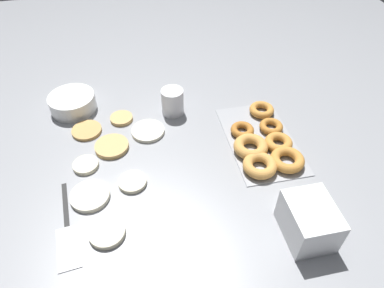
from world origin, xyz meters
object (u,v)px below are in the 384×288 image
pancake_4 (90,196)px  spatula (68,237)px  pancake_1 (148,131)px  paper_cup (173,102)px  pancake_3 (112,146)px  pancake_2 (107,232)px  pancake_5 (87,130)px  pancake_6 (121,118)px  container_stack (309,221)px  pancake_0 (133,182)px  batter_bowl (73,103)px  donut_tray (264,143)px  pancake_7 (86,165)px

pancake_4 → spatula: 0.14m
pancake_1 → spatula: size_ratio=0.40×
pancake_4 → paper_cup: (0.35, -0.30, 0.04)m
pancake_3 → pancake_2: bearing=175.7°
pancake_4 → paper_cup: size_ratio=1.18×
pancake_5 → pancake_1: bearing=-102.6°
pancake_3 → pancake_6: size_ratio=1.38×
pancake_3 → container_stack: container_stack is taller
pancake_1 → pancake_4: size_ratio=1.01×
pancake_0 → pancake_4: pancake_4 is taller
pancake_6 → paper_cup: 0.20m
batter_bowl → paper_cup: 0.38m
pancake_5 → container_stack: (-0.54, -0.58, 0.05)m
pancake_1 → pancake_2: (-0.39, 0.15, 0.00)m
batter_bowl → pancake_6: bearing=-120.4°
pancake_4 → pancake_6: size_ratio=1.41×
pancake_2 → batter_bowl: bearing=10.7°
pancake_4 → container_stack: container_stack is taller
pancake_3 → donut_tray: size_ratio=0.30×
pancake_5 → pancake_0: bearing=-152.6°
pancake_4 → batter_bowl: size_ratio=0.68×
pancake_4 → pancake_0: bearing=-77.4°
container_stack → donut_tray: bearing=-1.2°
pancake_5 → pancake_2: bearing=-172.2°
batter_bowl → paper_cup: size_ratio=1.74×
pancake_2 → donut_tray: bearing=-66.2°
batter_bowl → container_stack: (-0.68, -0.63, 0.03)m
paper_cup → pancake_1: bearing=131.8°
pancake_4 → spatula: (-0.12, 0.06, -0.00)m
pancake_5 → spatula: 0.42m
pancake_0 → paper_cup: size_ratio=0.88×
pancake_7 → paper_cup: (0.22, -0.32, 0.04)m
donut_tray → spatula: donut_tray is taller
pancake_7 → batter_bowl: (0.31, 0.05, 0.02)m
pancake_3 → paper_cup: paper_cup is taller
pancake_1 → pancake_6: (0.09, 0.09, 0.00)m
batter_bowl → paper_cup: paper_cup is taller
pancake_5 → pancake_6: size_ratio=1.27×
pancake_6 → pancake_7: bearing=149.4°
pancake_3 → spatula: bearing=158.0°
pancake_1 → batter_bowl: bearing=53.9°
pancake_3 → donut_tray: bearing=-101.1°
pancake_2 → donut_tray: donut_tray is taller
pancake_3 → pancake_5: size_ratio=1.09×
container_stack → paper_cup: container_stack is taller
pancake_6 → container_stack: (-0.58, -0.46, 0.05)m
pancake_0 → paper_cup: 0.37m
pancake_0 → pancake_5: (0.27, 0.14, -0.00)m
donut_tray → paper_cup: (0.25, 0.27, 0.03)m
pancake_1 → container_stack: size_ratio=0.80×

